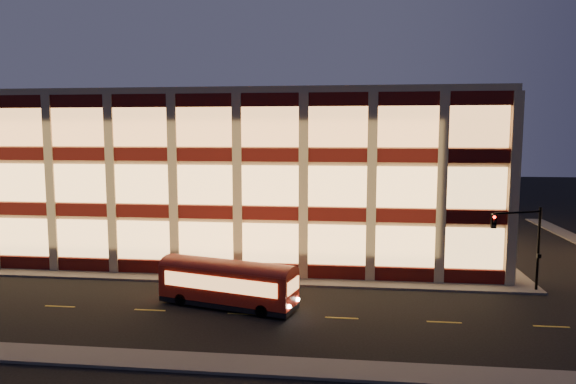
# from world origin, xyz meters

# --- Properties ---
(ground) EXTENTS (200.00, 200.00, 0.00)m
(ground) POSITION_xyz_m (0.00, 0.00, 0.00)
(ground) COLOR black
(ground) RESTS_ON ground
(sidewalk_office_south) EXTENTS (54.00, 2.00, 0.15)m
(sidewalk_office_south) POSITION_xyz_m (-3.00, 1.00, 0.07)
(sidewalk_office_south) COLOR #514F4C
(sidewalk_office_south) RESTS_ON ground
(sidewalk_office_east) EXTENTS (2.00, 30.00, 0.15)m
(sidewalk_office_east) POSITION_xyz_m (23.00, 17.00, 0.07)
(sidewalk_office_east) COLOR #514F4C
(sidewalk_office_east) RESTS_ON ground
(sidewalk_near) EXTENTS (100.00, 2.00, 0.15)m
(sidewalk_near) POSITION_xyz_m (0.00, -13.00, 0.07)
(sidewalk_near) COLOR #514F4C
(sidewalk_near) RESTS_ON ground
(office_building) EXTENTS (50.45, 30.45, 14.50)m
(office_building) POSITION_xyz_m (-2.91, 16.91, 7.25)
(office_building) COLOR tan
(office_building) RESTS_ON ground
(traffic_signal_far) EXTENTS (3.79, 1.87, 6.00)m
(traffic_signal_far) POSITION_xyz_m (22.21, 0.24, 4.11)
(traffic_signal_far) COLOR black
(traffic_signal_far) RESTS_ON ground
(trolley_bus) EXTENTS (9.24, 4.53, 3.04)m
(trolley_bus) POSITION_xyz_m (2.71, -4.73, 1.68)
(trolley_bus) COLOR #9E1508
(trolley_bus) RESTS_ON ground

